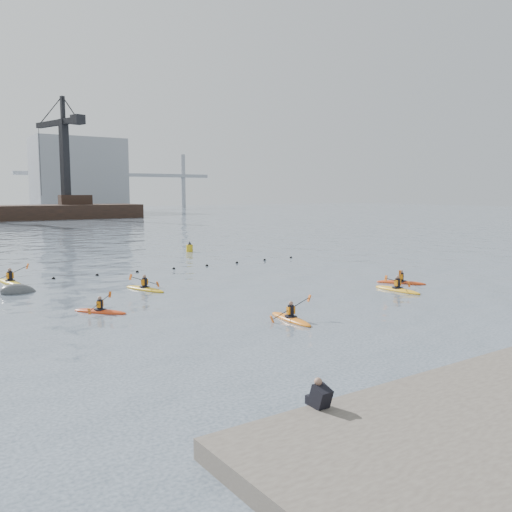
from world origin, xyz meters
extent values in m
plane|color=#333D4A|center=(0.00, 0.00, 0.00)|extent=(400.00, 400.00, 0.00)
cube|color=black|center=(-5.50, -5.80, 0.78)|extent=(0.38, 0.60, 0.67)
cube|color=black|center=(-5.50, -5.58, 0.62)|extent=(0.34, 0.40, 0.24)
sphere|color=#8C6651|center=(-5.50, -5.70, 1.16)|extent=(0.21, 0.21, 0.21)
sphere|color=black|center=(-8.00, 22.72, 0.03)|extent=(0.24, 0.24, 0.24)
sphere|color=black|center=(-5.00, 22.58, 0.03)|extent=(0.24, 0.24, 0.24)
sphere|color=black|center=(-2.00, 22.41, 0.03)|extent=(0.24, 0.24, 0.24)
sphere|color=black|center=(1.00, 22.28, 0.03)|extent=(0.24, 0.24, 0.24)
sphere|color=black|center=(4.00, 22.25, 0.03)|extent=(0.24, 0.24, 0.24)
sphere|color=black|center=(7.00, 22.34, 0.03)|extent=(0.24, 0.24, 0.24)
sphere|color=black|center=(10.00, 22.50, 0.03)|extent=(0.24, 0.24, 0.24)
sphere|color=black|center=(13.00, 22.66, 0.03)|extent=(0.24, 0.24, 0.24)
sphere|color=black|center=(16.00, 22.75, 0.03)|extent=(0.24, 0.24, 0.24)
cube|color=black|center=(22.00, 110.00, 4.20)|extent=(7.00, 3.00, 2.20)
cube|color=black|center=(20.00, 110.00, 12.60)|extent=(1.96, 1.96, 19.00)
cube|color=black|center=(19.34, 112.46, 21.50)|extent=(5.56, 16.73, 1.20)
cube|color=black|center=(21.54, 104.25, 21.50)|extent=(2.80, 3.08, 2.00)
cube|color=black|center=(20.00, 110.00, 24.60)|extent=(0.98, 0.98, 5.00)
cube|color=gray|center=(35.00, 150.00, 11.00)|extent=(26.00, 14.00, 22.00)
cube|color=gray|center=(55.00, 170.00, 12.00)|extent=(70.00, 2.00, 1.20)
cylinder|color=gray|center=(30.00, 170.00, 10.00)|extent=(1.60, 1.60, 20.00)
cylinder|color=gray|center=(80.00, 170.00, 10.00)|extent=(1.60, 1.60, 20.00)
ellipsoid|color=orange|center=(1.05, 3.75, 0.04)|extent=(0.94, 3.28, 0.32)
cylinder|color=black|center=(1.05, 3.75, 0.17)|extent=(0.66, 0.66, 0.06)
cylinder|color=black|center=(1.05, 3.75, 0.46)|extent=(0.30, 0.30, 0.53)
cube|color=orange|center=(1.05, 3.75, 0.48)|extent=(0.38, 0.26, 0.34)
sphere|color=#8C6651|center=(1.05, 3.75, 0.81)|extent=(0.21, 0.21, 0.21)
cylinder|color=black|center=(1.05, 3.75, 0.56)|extent=(2.07, 0.23, 0.88)
cube|color=#D85914|center=(0.02, 3.85, 0.16)|extent=(0.19, 0.16, 0.34)
cube|color=#D85914|center=(2.08, 3.66, 0.95)|extent=(0.19, 0.16, 0.34)
ellipsoid|color=gold|center=(11.10, 6.04, 0.04)|extent=(0.78, 3.42, 0.34)
cylinder|color=black|center=(11.10, 6.04, 0.18)|extent=(0.66, 0.66, 0.06)
cylinder|color=black|center=(11.10, 6.04, 0.48)|extent=(0.32, 0.32, 0.55)
cube|color=orange|center=(11.10, 6.04, 0.50)|extent=(0.39, 0.24, 0.36)
sphere|color=#8C6651|center=(11.10, 6.04, 0.85)|extent=(0.22, 0.22, 0.22)
cylinder|color=black|center=(11.10, 6.04, 0.58)|extent=(2.27, 0.10, 0.65)
cube|color=#D85914|center=(10.02, 6.01, 0.87)|extent=(0.15, 0.15, 0.36)
cube|color=#D85914|center=(12.18, 6.08, 0.30)|extent=(0.15, 0.15, 0.36)
ellipsoid|color=red|center=(-5.80, 10.41, 0.04)|extent=(2.31, 2.66, 0.29)
cylinder|color=black|center=(-5.80, 10.41, 0.16)|extent=(0.78, 0.78, 0.06)
cylinder|color=black|center=(-5.80, 10.41, 0.41)|extent=(0.28, 0.28, 0.48)
cube|color=orange|center=(-5.80, 10.41, 0.43)|extent=(0.38, 0.37, 0.31)
sphere|color=#8C6651|center=(-5.80, 10.41, 0.74)|extent=(0.19, 0.19, 0.19)
cylinder|color=black|center=(-5.80, 10.41, 0.51)|extent=(1.55, 1.26, 0.55)
cube|color=#D85914|center=(-6.53, 9.82, 0.27)|extent=(0.18, 0.18, 0.31)
cube|color=#D85914|center=(-5.07, 11.00, 0.75)|extent=(0.18, 0.18, 0.31)
ellipsoid|color=gold|center=(-1.47, 15.04, 0.04)|extent=(1.69, 3.41, 0.34)
cylinder|color=black|center=(-1.47, 15.04, 0.18)|extent=(0.80, 0.80, 0.06)
cylinder|color=black|center=(-1.47, 15.04, 0.47)|extent=(0.32, 0.32, 0.55)
cube|color=orange|center=(-1.47, 15.04, 0.49)|extent=(0.43, 0.34, 0.36)
sphere|color=#8C6651|center=(-1.47, 15.04, 0.84)|extent=(0.22, 0.22, 0.22)
cylinder|color=black|center=(-1.47, 15.04, 0.58)|extent=(2.09, 0.72, 0.82)
cube|color=#D85914|center=(-2.49, 14.71, 0.94)|extent=(0.21, 0.19, 0.35)
cube|color=#D85914|center=(-0.45, 15.38, 0.22)|extent=(0.21, 0.19, 0.35)
ellipsoid|color=red|center=(13.38, 7.70, 0.04)|extent=(2.35, 2.96, 0.32)
cylinder|color=black|center=(13.38, 7.70, 0.17)|extent=(0.83, 0.83, 0.06)
cylinder|color=black|center=(13.38, 7.70, 0.45)|extent=(0.30, 0.30, 0.52)
cube|color=orange|center=(13.38, 7.70, 0.47)|extent=(0.42, 0.38, 0.34)
sphere|color=#8C6651|center=(13.38, 7.70, 0.79)|extent=(0.21, 0.21, 0.21)
cylinder|color=black|center=(13.38, 7.70, 0.55)|extent=(1.73, 1.23, 0.71)
cube|color=#D85914|center=(14.20, 8.29, 0.23)|extent=(0.20, 0.20, 0.34)
cube|color=#D85914|center=(12.55, 7.12, 0.86)|extent=(0.20, 0.20, 0.34)
ellipsoid|color=yellow|center=(-7.81, 22.29, 0.05)|extent=(1.32, 3.70, 0.36)
cylinder|color=black|center=(-7.81, 22.29, 0.19)|extent=(0.78, 0.78, 0.07)
cylinder|color=black|center=(-7.81, 22.29, 0.51)|extent=(0.34, 0.34, 0.59)
cube|color=orange|center=(-7.81, 22.29, 0.53)|extent=(0.44, 0.31, 0.39)
sphere|color=#8C6651|center=(-7.81, 22.29, 0.91)|extent=(0.24, 0.24, 0.24)
cylinder|color=black|center=(-7.81, 22.29, 0.62)|extent=(2.32, 0.43, 0.92)
cube|color=#D85914|center=(-6.67, 22.48, 1.03)|extent=(0.21, 0.19, 0.38)
ellipsoid|color=#3A3C3F|center=(-8.04, 18.48, 0.00)|extent=(2.46, 1.55, 1.49)
cylinder|color=#C89414|center=(10.78, 32.59, 0.28)|extent=(0.66, 0.66, 0.85)
cone|color=black|center=(10.78, 32.59, 0.90)|extent=(0.42, 0.42, 0.33)
camera|label=1|loc=(-14.40, -15.82, 5.99)|focal=38.00mm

